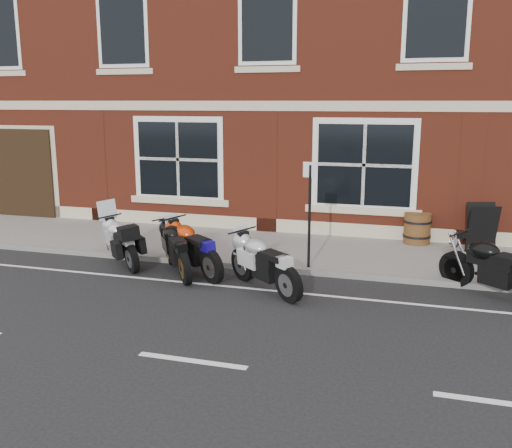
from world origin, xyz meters
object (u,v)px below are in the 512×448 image
at_px(moto_naked_black, 494,265).
at_px(a_board_sign, 482,228).
at_px(moto_sport_black, 178,247).
at_px(parking_sign, 310,207).
at_px(barrel_planter, 417,228).
at_px(moto_touring_silver, 122,240).
at_px(moto_sport_red, 192,246).
at_px(moto_sport_silver, 265,261).

xyz_separation_m(moto_naked_black, a_board_sign, (0.04, 2.93, 0.08)).
bearing_deg(moto_sport_black, parking_sign, -19.05).
relative_size(moto_sport_black, moto_naked_black, 0.98).
bearing_deg(barrel_planter, a_board_sign, -13.52).
relative_size(moto_touring_silver, moto_sport_black, 0.85).
bearing_deg(moto_touring_silver, moto_naked_black, -46.49).
height_order(barrel_planter, parking_sign, parking_sign).
distance_m(moto_sport_black, barrel_planter, 5.91).
bearing_deg(a_board_sign, moto_sport_black, -170.43).
bearing_deg(parking_sign, moto_sport_red, -152.13).
xyz_separation_m(barrel_planter, parking_sign, (-2.13, -2.75, 0.90)).
xyz_separation_m(moto_sport_red, moto_sport_black, (-0.30, -0.06, -0.02)).
bearing_deg(moto_sport_black, moto_sport_silver, -50.90).
height_order(moto_sport_red, barrel_planter, moto_sport_red).
bearing_deg(moto_naked_black, moto_touring_silver, 128.21).
xyz_separation_m(moto_sport_black, barrel_planter, (4.74, 3.53, -0.07)).
bearing_deg(moto_touring_silver, barrel_planter, -18.69).
xyz_separation_m(moto_sport_black, parking_sign, (2.61, 0.78, 0.83)).
bearing_deg(moto_touring_silver, parking_sign, -39.30).
distance_m(moto_touring_silver, a_board_sign, 8.17).
height_order(moto_touring_silver, moto_sport_red, moto_touring_silver).
height_order(moto_touring_silver, moto_sport_silver, moto_touring_silver).
distance_m(moto_sport_red, barrel_planter, 5.63).
bearing_deg(moto_sport_red, parking_sign, -34.60).
distance_m(moto_sport_red, parking_sign, 2.55).
relative_size(moto_touring_silver, barrel_planter, 2.11).
bearing_deg(parking_sign, moto_touring_silver, -162.29).
xyz_separation_m(moto_sport_black, moto_sport_silver, (2.03, -0.55, 0.00)).
height_order(moto_sport_silver, parking_sign, parking_sign).
xyz_separation_m(moto_sport_black, a_board_sign, (6.17, 3.19, 0.11)).
xyz_separation_m(moto_touring_silver, parking_sign, (4.07, 0.51, 0.84)).
bearing_deg(moto_touring_silver, moto_sport_silver, -59.68).
distance_m(moto_sport_red, a_board_sign, 6.65).
bearing_deg(barrel_planter, moto_naked_black, -66.87).
bearing_deg(moto_sport_red, moto_sport_black, 140.21).
relative_size(moto_touring_silver, a_board_sign, 1.41).
relative_size(moto_touring_silver, moto_naked_black, 0.83).
relative_size(barrel_planter, parking_sign, 0.34).
relative_size(moto_sport_black, a_board_sign, 1.67).
bearing_deg(moto_sport_red, a_board_sign, -23.84).
distance_m(moto_naked_black, parking_sign, 3.65).
height_order(moto_sport_black, moto_sport_silver, moto_sport_silver).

